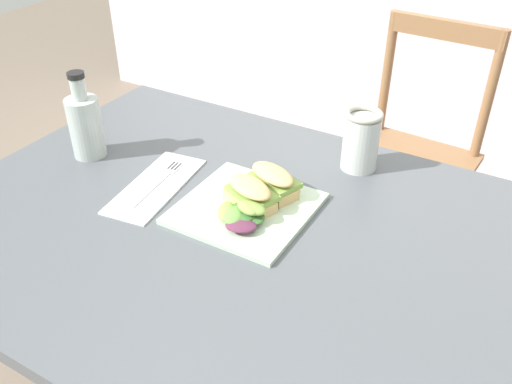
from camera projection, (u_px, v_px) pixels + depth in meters
name	position (u px, v px, depth m)	size (l,w,h in m)	color
dining_table	(253.00, 281.00, 1.09)	(1.25, 0.85, 0.74)	#51565B
chair_wooden_far	(410.00, 158.00, 1.81)	(0.43, 0.43, 0.87)	#8E6642
plate_lunch	(246.00, 208.00, 1.07)	(0.25, 0.25, 0.01)	beige
sandwich_half_front	(250.00, 193.00, 1.05)	(0.12, 0.10, 0.06)	#DBB270
sandwich_half_back	(273.00, 181.00, 1.09)	(0.12, 0.10, 0.06)	#DBB270
salad_mixed_greens	(246.00, 212.00, 1.02)	(0.11, 0.14, 0.04)	#602D47
napkin_folded	(156.00, 186.00, 1.14)	(0.10, 0.26, 0.00)	white
fork_on_napkin	(160.00, 180.00, 1.15)	(0.04, 0.19, 0.00)	silver
bottle_cold_brew	(86.00, 128.00, 1.21)	(0.07, 0.07, 0.20)	#472819
mason_jar_iced_tea	(361.00, 143.00, 1.17)	(0.08, 0.08, 0.13)	gold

